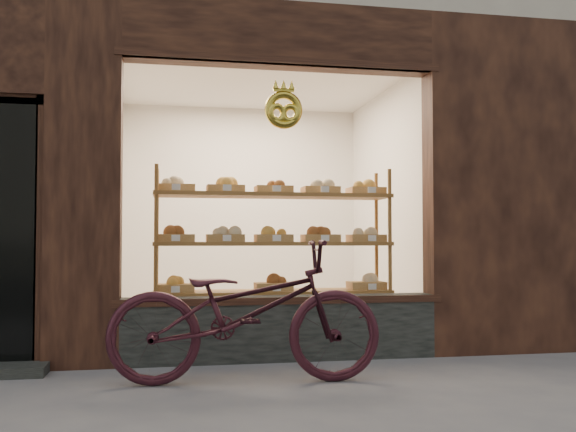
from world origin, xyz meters
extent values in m
cube|color=black|center=(0.45, 2.12, 0.28)|extent=(2.70, 0.25, 0.55)
torus|color=gold|center=(0.45, 2.02, 2.15)|extent=(0.33, 0.07, 0.33)
cube|color=olive|center=(0.45, 2.55, 0.05)|extent=(2.20, 0.45, 0.04)
cube|color=olive|center=(0.45, 2.55, 0.55)|extent=(2.20, 0.45, 0.03)
cube|color=olive|center=(0.45, 2.55, 1.00)|extent=(2.20, 0.45, 0.04)
cube|color=olive|center=(0.45, 2.55, 1.45)|extent=(2.20, 0.45, 0.04)
cylinder|color=olive|center=(-0.62, 2.35, 0.85)|extent=(0.04, 0.04, 1.70)
cylinder|color=olive|center=(1.52, 2.35, 0.85)|extent=(0.04, 0.04, 1.70)
cylinder|color=olive|center=(-0.62, 2.75, 0.85)|extent=(0.04, 0.04, 1.70)
cylinder|color=olive|center=(1.52, 2.75, 0.85)|extent=(0.04, 0.04, 1.70)
cube|color=olive|center=(-0.45, 2.55, 0.60)|extent=(0.34, 0.24, 0.07)
sphere|color=#B78638|center=(-0.45, 2.55, 0.69)|extent=(0.11, 0.11, 0.11)
cube|color=white|center=(-0.45, 2.36, 0.60)|extent=(0.07, 0.01, 0.05)
cube|color=olive|center=(0.45, 2.55, 0.60)|extent=(0.34, 0.24, 0.07)
sphere|color=#613111|center=(0.45, 2.55, 0.69)|extent=(0.11, 0.11, 0.11)
cube|color=white|center=(0.45, 2.36, 0.60)|extent=(0.07, 0.01, 0.05)
cube|color=olive|center=(1.35, 2.55, 0.60)|extent=(0.34, 0.24, 0.07)
sphere|color=tan|center=(1.35, 2.55, 0.69)|extent=(0.11, 0.11, 0.11)
cube|color=white|center=(1.35, 2.36, 0.60)|extent=(0.08, 0.01, 0.05)
cube|color=olive|center=(-0.45, 2.55, 1.05)|extent=(0.34, 0.24, 0.07)
sphere|color=#613111|center=(-0.45, 2.55, 1.14)|extent=(0.11, 0.11, 0.11)
cube|color=white|center=(-0.45, 2.36, 1.05)|extent=(0.07, 0.01, 0.06)
cube|color=olive|center=(0.00, 2.55, 1.05)|extent=(0.34, 0.24, 0.07)
sphere|color=tan|center=(0.00, 2.55, 1.14)|extent=(0.11, 0.11, 0.11)
cube|color=white|center=(0.00, 2.36, 1.05)|extent=(0.07, 0.01, 0.06)
cube|color=olive|center=(0.45, 2.55, 1.05)|extent=(0.34, 0.24, 0.07)
sphere|color=#B78638|center=(0.45, 2.55, 1.14)|extent=(0.11, 0.11, 0.11)
cube|color=white|center=(0.45, 2.36, 1.05)|extent=(0.07, 0.01, 0.06)
cube|color=olive|center=(0.90, 2.55, 1.05)|extent=(0.34, 0.24, 0.07)
sphere|color=#613111|center=(0.90, 2.55, 1.14)|extent=(0.11, 0.11, 0.11)
cube|color=white|center=(0.90, 2.36, 1.05)|extent=(0.07, 0.01, 0.06)
cube|color=olive|center=(1.35, 2.55, 1.05)|extent=(0.34, 0.24, 0.07)
sphere|color=tan|center=(1.35, 2.55, 1.14)|extent=(0.11, 0.11, 0.11)
cube|color=white|center=(1.35, 2.36, 1.05)|extent=(0.08, 0.01, 0.06)
cube|color=olive|center=(-0.45, 2.55, 1.50)|extent=(0.34, 0.24, 0.07)
sphere|color=tan|center=(-0.45, 2.55, 1.59)|extent=(0.11, 0.11, 0.11)
cube|color=white|center=(-0.45, 2.36, 1.50)|extent=(0.07, 0.01, 0.06)
cube|color=olive|center=(0.00, 2.55, 1.50)|extent=(0.34, 0.24, 0.07)
sphere|color=#B78638|center=(0.00, 2.55, 1.59)|extent=(0.11, 0.11, 0.11)
cube|color=white|center=(0.00, 2.36, 1.50)|extent=(0.07, 0.01, 0.06)
cube|color=olive|center=(0.45, 2.55, 1.50)|extent=(0.34, 0.24, 0.07)
sphere|color=#613111|center=(0.45, 2.55, 1.59)|extent=(0.11, 0.11, 0.11)
cube|color=white|center=(0.45, 2.36, 1.50)|extent=(0.07, 0.01, 0.06)
cube|color=olive|center=(0.90, 2.55, 1.50)|extent=(0.34, 0.24, 0.07)
sphere|color=tan|center=(0.90, 2.55, 1.59)|extent=(0.11, 0.11, 0.11)
cube|color=white|center=(0.90, 2.36, 1.50)|extent=(0.07, 0.01, 0.06)
cube|color=olive|center=(1.35, 2.55, 1.50)|extent=(0.34, 0.24, 0.07)
sphere|color=#B78638|center=(1.35, 2.55, 1.59)|extent=(0.11, 0.11, 0.11)
cube|color=white|center=(1.35, 2.36, 1.50)|extent=(0.08, 0.01, 0.06)
imported|color=black|center=(0.03, 1.29, 0.52)|extent=(2.01, 0.83, 1.04)
camera|label=1|loc=(-0.53, -3.34, 1.03)|focal=40.00mm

